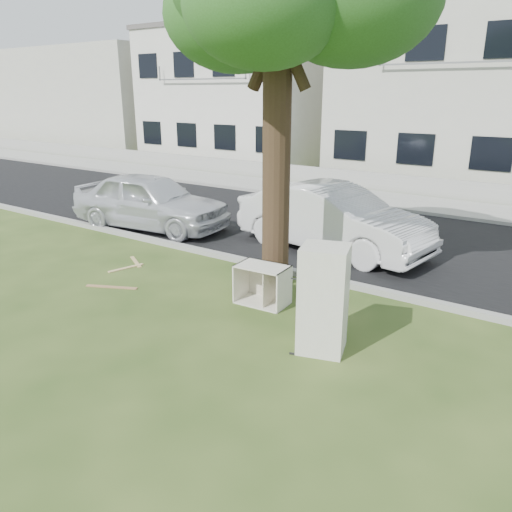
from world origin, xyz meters
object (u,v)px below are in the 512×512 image
Objects in this scene: fridge at (323,299)px; car_left at (150,201)px; cabinet at (262,285)px; car_center at (332,219)px.

car_left is at bearing 137.14° from fridge.
fridge is 8.14m from car_left.
car_left is at bearing 151.11° from cabinet.
car_left reaches higher than cabinet.
fridge reaches higher than cabinet.
cabinet is 0.20× the size of car_left.
cabinet is (-1.71, 0.94, -0.45)m from fridge.
car_center is (-2.11, 4.60, -0.02)m from fridge.
fridge is 1.75× the size of cabinet.
fridge reaches higher than car_center.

